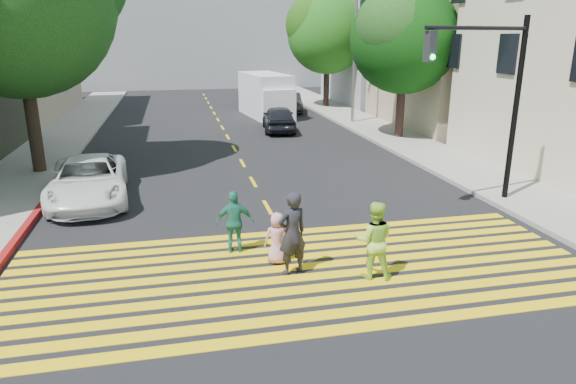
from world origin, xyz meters
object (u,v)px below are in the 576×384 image
object	(u,v)px
pedestrian_extra	(235,222)
dark_car_near	(279,118)
white_sedan	(88,180)
pedestrian_child	(277,238)
white_van	(267,97)
tree_right_near	(406,33)
traffic_signal	(494,87)
pedestrian_woman	(374,240)
tree_right_far	(329,28)
silver_car	(251,96)
pedestrian_man	(292,233)
dark_car_parked	(290,103)

from	to	relation	value
pedestrian_extra	dark_car_near	size ratio (longest dim) A/B	0.37
white_sedan	pedestrian_child	bearing A→B (deg)	-54.54
dark_car_near	white_van	size ratio (longest dim) A/B	0.69
white_sedan	dark_car_near	xyz separation A→B (m)	(8.55, 11.28, 0.02)
white_van	tree_right_near	bearing A→B (deg)	-66.41
pedestrian_extra	white_van	world-z (taller)	white_van
white_van	traffic_signal	world-z (taller)	traffic_signal
pedestrian_woman	traffic_signal	xyz separation A→B (m)	(5.19, 3.98, 2.84)
tree_right_far	white_van	xyz separation A→B (m)	(-5.16, -3.34, -4.35)
pedestrian_extra	silver_car	size ratio (longest dim) A/B	0.37
pedestrian_woman	pedestrian_extra	bearing A→B (deg)	-18.51
pedestrian_man	silver_car	distance (m)	30.18
tree_right_far	dark_car_near	size ratio (longest dim) A/B	1.97
pedestrian_woman	white_sedan	size ratio (longest dim) A/B	0.35
silver_car	tree_right_far	bearing A→B (deg)	147.62
pedestrian_woman	dark_car_parked	world-z (taller)	pedestrian_woman
white_van	pedestrian_man	bearing A→B (deg)	-105.92
tree_right_near	white_sedan	xyz separation A→B (m)	(-14.24, -7.72, -4.60)
tree_right_far	pedestrian_child	bearing A→B (deg)	-108.98
tree_right_far	white_sedan	xyz separation A→B (m)	(-14.00, -20.13, -4.96)
pedestrian_extra	traffic_signal	distance (m)	8.74
traffic_signal	pedestrian_man	bearing A→B (deg)	-168.63
pedestrian_man	white_van	distance (m)	23.62
white_sedan	white_van	size ratio (longest dim) A/B	0.83
tree_right_near	traffic_signal	world-z (taller)	tree_right_near
pedestrian_woman	white_van	world-z (taller)	white_van
pedestrian_man	traffic_signal	size ratio (longest dim) A/B	0.33
pedestrian_extra	white_sedan	xyz separation A→B (m)	(-4.14, 5.10, -0.08)
tree_right_far	pedestrian_man	xyz separation A→B (m)	(-8.75, -26.68, -4.71)
pedestrian_child	silver_car	distance (m)	29.60
tree_right_far	white_van	size ratio (longest dim) A/B	1.37
dark_car_parked	tree_right_near	bearing A→B (deg)	-65.70
pedestrian_child	silver_car	world-z (taller)	silver_car
pedestrian_woman	white_sedan	world-z (taller)	pedestrian_woman
tree_right_near	tree_right_far	size ratio (longest dim) A/B	0.93
white_sedan	tree_right_far	bearing A→B (deg)	50.39
pedestrian_child	silver_car	xyz separation A→B (m)	(3.78, 29.36, 0.00)
tree_right_near	tree_right_far	bearing A→B (deg)	91.12
pedestrian_woman	silver_car	bearing A→B (deg)	-76.01
silver_car	dark_car_parked	size ratio (longest dim) A/B	1.08
pedestrian_child	pedestrian_extra	bearing A→B (deg)	-40.25
tree_right_near	white_van	bearing A→B (deg)	120.77
tree_right_near	dark_car_parked	bearing A→B (deg)	107.57
tree_right_far	white_sedan	bearing A→B (deg)	-124.82
pedestrian_woman	silver_car	distance (m)	30.61
tree_right_far	pedestrian_extra	xyz separation A→B (m)	(-9.86, -25.22, -4.88)
pedestrian_man	silver_car	bearing A→B (deg)	-115.10
tree_right_far	dark_car_near	world-z (taller)	tree_right_far
tree_right_far	pedestrian_child	distance (m)	28.03
pedestrian_woman	pedestrian_extra	xyz separation A→B (m)	(-2.82, 2.04, -0.09)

